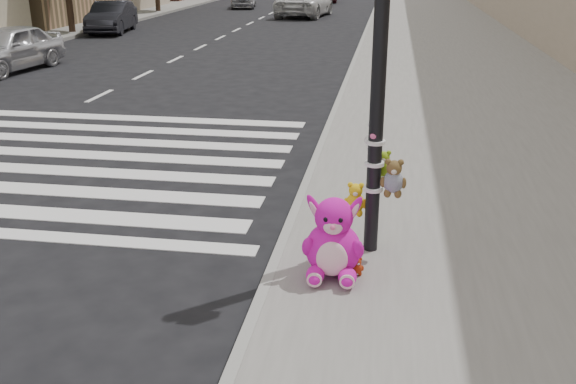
% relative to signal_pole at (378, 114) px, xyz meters
% --- Properties ---
extents(ground, '(120.00, 120.00, 0.00)m').
position_rel_signal_pole_xyz_m(ground, '(-2.61, -1.81, -1.75)').
color(ground, black).
rests_on(ground, ground).
extents(sidewalk_near, '(7.00, 80.00, 0.14)m').
position_rel_signal_pole_xyz_m(sidewalk_near, '(2.39, 8.19, -1.68)').
color(sidewalk_near, slate).
rests_on(sidewalk_near, ground).
extents(curb_edge, '(0.12, 80.00, 0.15)m').
position_rel_signal_pole_xyz_m(curb_edge, '(-1.06, 8.19, -1.68)').
color(curb_edge, gray).
rests_on(curb_edge, ground).
extents(signal_pole, '(0.71, 0.48, 4.00)m').
position_rel_signal_pole_xyz_m(signal_pole, '(0.00, 0.00, 0.00)').
color(signal_pole, black).
rests_on(signal_pole, sidewalk_near).
extents(pink_bunny, '(0.66, 0.69, 0.93)m').
position_rel_signal_pole_xyz_m(pink_bunny, '(-0.39, -0.73, -1.23)').
color(pink_bunny, '#DA12AE').
rests_on(pink_bunny, sidewalk_near).
extents(red_teddy, '(0.17, 0.14, 0.21)m').
position_rel_signal_pole_xyz_m(red_teddy, '(-0.13, -0.69, -1.51)').
color(red_teddy, '#B13311').
rests_on(red_teddy, sidewalk_near).
extents(car_silver_far, '(2.08, 4.20, 1.38)m').
position_rel_signal_pole_xyz_m(car_silver_far, '(-11.36, 11.20, -1.06)').
color(car_silver_far, silver).
rests_on(car_silver_far, ground).
extents(car_dark_far, '(2.10, 4.34, 1.37)m').
position_rel_signal_pole_xyz_m(car_dark_far, '(-12.41, 21.28, -1.07)').
color(car_dark_far, black).
rests_on(car_dark_far, ground).
extents(car_white_near, '(2.99, 5.48, 1.46)m').
position_rel_signal_pole_xyz_m(car_white_near, '(-4.85, 30.38, -1.02)').
color(car_white_near, silver).
rests_on(car_white_near, ground).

